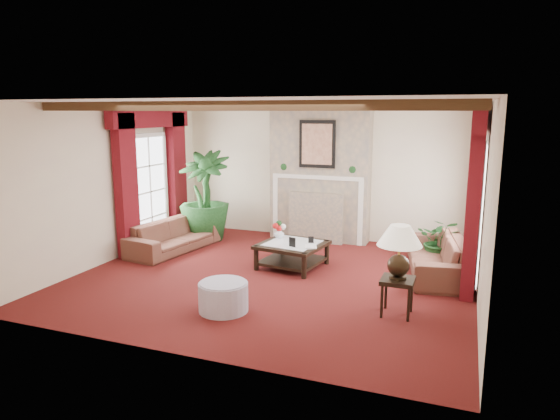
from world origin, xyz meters
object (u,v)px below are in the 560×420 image
at_px(ottoman, 223,297).
at_px(sofa_left, 174,231).
at_px(potted_palm, 205,215).
at_px(coffee_table, 292,255).
at_px(side_table, 397,297).
at_px(sofa_right, 437,249).

bearing_deg(ottoman, sofa_left, 134.03).
distance_m(potted_palm, ottoman, 3.81).
xyz_separation_m(potted_palm, coffee_table, (2.26, -1.11, -0.30)).
bearing_deg(sofa_left, potted_palm, -0.54).
bearing_deg(coffee_table, side_table, -28.02).
xyz_separation_m(sofa_right, ottoman, (-2.51, -2.59, -0.22)).
height_order(coffee_table, ottoman, coffee_table).
height_order(sofa_left, ottoman, sofa_left).
bearing_deg(coffee_table, sofa_left, -175.55).
xyz_separation_m(sofa_right, side_table, (-0.37, -1.92, -0.16)).
xyz_separation_m(sofa_left, side_table, (4.33, -1.60, -0.13)).
distance_m(sofa_right, potted_palm, 4.59).
bearing_deg(side_table, potted_palm, 148.74).
relative_size(potted_palm, side_table, 3.83).
distance_m(potted_palm, side_table, 4.90).
bearing_deg(side_table, sofa_right, 79.08).
bearing_deg(side_table, ottoman, -162.63).
bearing_deg(side_table, coffee_table, 143.40).
relative_size(sofa_left, coffee_table, 1.98).
xyz_separation_m(sofa_left, potted_palm, (0.15, 0.94, 0.13)).
relative_size(sofa_right, coffee_table, 2.14).
bearing_deg(sofa_right, potted_palm, -106.69).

